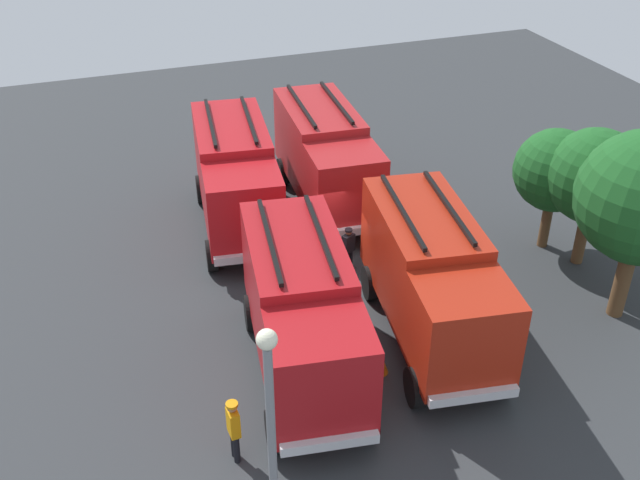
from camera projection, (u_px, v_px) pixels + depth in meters
The scene contains 11 objects.
ground_plane at pixel (320, 275), 25.11m from camera, with size 45.68×45.68×0.00m, color #2D3033.
fire_truck_0 at pixel (236, 175), 26.71m from camera, with size 7.46×3.53×3.88m.
fire_truck_1 at pixel (302, 310), 19.91m from camera, with size 7.48×3.61×3.88m.
fire_truck_2 at pixel (326, 155), 28.11m from camera, with size 7.37×3.21×3.88m.
fire_truck_3 at pixel (432, 277), 21.25m from camera, with size 7.49×3.64×3.88m.
firefighter_0 at pixel (348, 247), 24.95m from camera, with size 0.39×0.48×1.59m.
firefighter_1 at pixel (234, 428), 17.81m from camera, with size 0.43×0.30×1.83m.
tree_0 at pixel (555, 171), 25.18m from camera, with size 2.85×2.85×4.42m.
tree_1 at pixel (594, 177), 24.11m from camera, with size 3.15×3.15×4.89m.
traffic_cone_0 at pixel (380, 362), 20.84m from camera, with size 0.51×0.51×0.72m, color #F2600C.
lamppost at pixel (272, 456), 13.26m from camera, with size 0.36×0.36×6.82m.
Camera 1 is at (19.52, -6.97, 14.23)m, focal length 41.86 mm.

